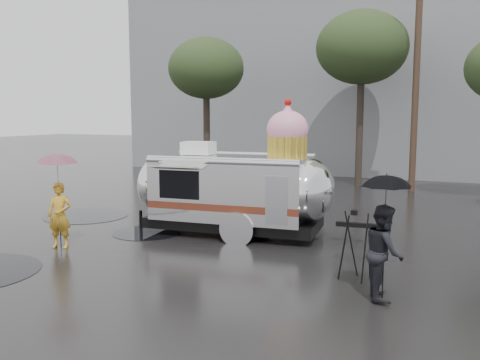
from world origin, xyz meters
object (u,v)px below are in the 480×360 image
at_px(person_left, 60,215).
at_px(airstream_trailer, 236,186).
at_px(person_right, 384,252).
at_px(tripod, 353,239).

bearing_deg(person_left, airstream_trailer, 25.89).
bearing_deg(person_left, person_right, -19.59).
xyz_separation_m(person_left, person_right, (7.92, -0.41, 0.04)).
relative_size(person_left, tripod, 1.14).
height_order(person_left, tripod, person_left).
distance_m(person_left, tripod, 7.23).
height_order(person_right, tripod, person_right).
distance_m(person_right, tripod, 1.10).
bearing_deg(airstream_trailer, person_left, -142.34).
bearing_deg(person_right, tripod, 24.29).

